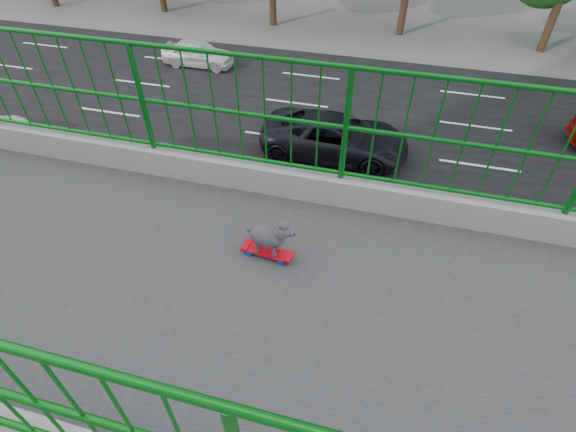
# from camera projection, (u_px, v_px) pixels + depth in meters

# --- Properties ---
(road) EXTENTS (18.00, 90.00, 0.02)m
(road) POSITION_uv_depth(u_px,v_px,m) (279.00, 137.00, 18.14)
(road) COLOR black
(road) RESTS_ON ground
(skateboard) EXTENTS (0.18, 0.48, 0.06)m
(skateboard) POSITION_uv_depth(u_px,v_px,m) (267.00, 252.00, 3.82)
(skateboard) COLOR red
(skateboard) RESTS_ON footbridge
(poodle) EXTENTS (0.21, 0.45, 0.37)m
(poodle) POSITION_uv_depth(u_px,v_px,m) (269.00, 235.00, 3.67)
(poodle) COLOR #343137
(poodle) RESTS_ON skateboard
(car_0) EXTENTS (1.57, 3.91, 1.33)m
(car_0) POSITION_uv_depth(u_px,v_px,m) (315.00, 263.00, 12.15)
(car_0) COLOR #AE1006
(car_0) RESTS_ON ground
(car_2) EXTENTS (2.60, 5.63, 1.57)m
(car_2) POSITION_uv_depth(u_px,v_px,m) (335.00, 137.00, 16.73)
(car_2) COLOR black
(car_2) RESTS_ON ground
(car_4) EXTENTS (1.55, 3.86, 1.32)m
(car_4) POSITION_uv_depth(u_px,v_px,m) (198.00, 53.00, 22.97)
(car_4) COLOR silver
(car_4) RESTS_ON ground
(car_5) EXTENTS (1.63, 4.67, 1.54)m
(car_5) POSITION_uv_depth(u_px,v_px,m) (295.00, 256.00, 12.18)
(car_5) COLOR #9E9EA3
(car_5) RESTS_ON ground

